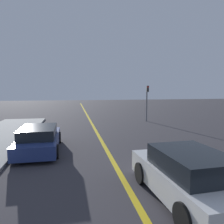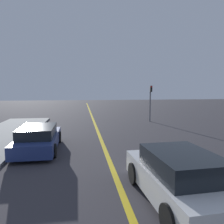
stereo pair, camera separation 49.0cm
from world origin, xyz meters
The scene contains 4 objects.
road_center_line centered at (0.00, 18.00, 0.00)m, with size 0.20×60.00×0.01m.
car_ahead_center centered at (1.41, 8.77, 0.67)m, with size 2.07×4.13×1.39m.
car_far_distant centered at (-3.22, 14.35, 0.59)m, with size 1.97×4.46×1.21m.
traffic_light centered at (5.08, 22.54, 2.05)m, with size 0.18×0.40×3.25m.
Camera 2 is at (-1.13, 3.52, 3.02)m, focal length 35.00 mm.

